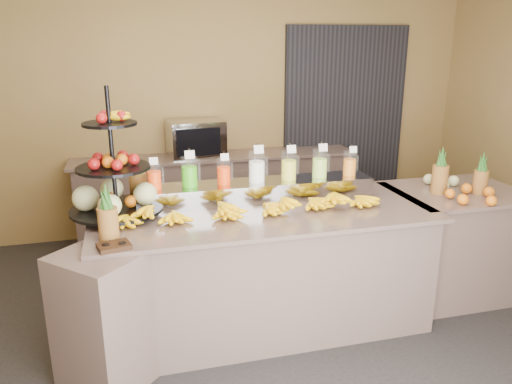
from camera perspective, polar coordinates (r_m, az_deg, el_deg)
name	(u,v)px	position (r m, az deg, el deg)	size (l,w,h in m)	color
ground	(275,344)	(3.82, 2.21, -17.00)	(6.00, 6.00, 0.00)	black
room_envelope	(271,75)	(3.98, 1.78, 13.26)	(6.04, 5.02, 2.82)	olive
buffet_counter	(251,273)	(3.77, -0.57, -9.25)	(2.75, 1.25, 0.93)	gray
right_counter	(451,242)	(4.64, 21.37, -5.32)	(1.08, 0.88, 0.93)	gray
back_ledge	(217,195)	(5.61, -4.45, -0.36)	(3.10, 0.55, 0.93)	gray
pitcher_tray	(257,191)	(3.90, 0.09, 0.14)	(1.85, 0.30, 0.15)	gray
juice_pitcher_orange_a	(154,178)	(3.73, -11.56, 1.63)	(0.11, 0.11, 0.26)	silver
juice_pitcher_green	(189,174)	(3.75, -7.61, 2.11)	(0.12, 0.13, 0.30)	silver
juice_pitcher_orange_b	(224,173)	(3.80, -3.71, 2.19)	(0.11, 0.11, 0.26)	silver
juice_pitcher_milk	(257,169)	(3.85, 0.09, 2.70)	(0.13, 0.13, 0.31)	silver
juice_pitcher_lemon	(289,167)	(3.92, 3.76, 2.86)	(0.12, 0.13, 0.30)	silver
juice_pitcher_lime	(320,165)	(4.01, 7.30, 3.07)	(0.12, 0.13, 0.29)	silver
juice_pitcher_orange_c	(350,165)	(4.12, 10.65, 3.10)	(0.11, 0.11, 0.26)	silver
banana_heap	(248,205)	(3.58, -0.87, -1.46)	(1.94, 0.18, 0.16)	yellow
fruit_stand	(121,184)	(3.63, -15.15, 0.85)	(0.81, 0.81, 0.92)	black
condiment_caddy	(114,246)	(3.14, -15.92, -5.98)	(0.19, 0.14, 0.03)	black
pineapple_left_a	(108,220)	(3.23, -16.57, -3.05)	(0.13, 0.13, 0.37)	brown
pineapple_left_b	(138,185)	(3.89, -13.32, 0.78)	(0.13, 0.13, 0.40)	brown
right_fruit_pile	(465,188)	(4.32, 22.78, 0.45)	(0.44, 0.42, 0.23)	brown
oven_warmer	(196,138)	(5.42, -6.90, 6.10)	(0.58, 0.41, 0.39)	gray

